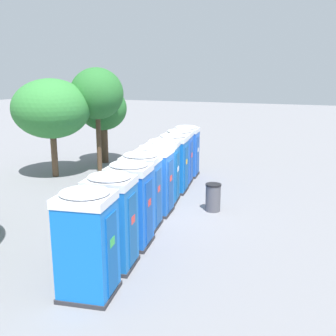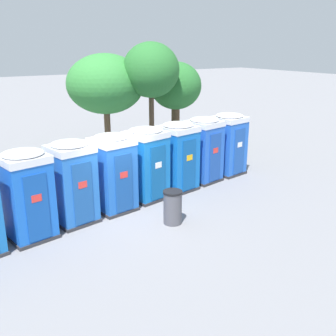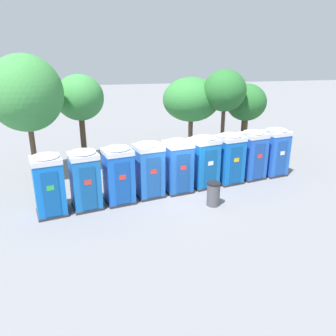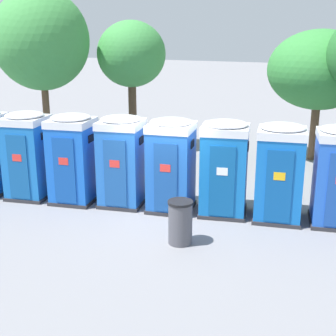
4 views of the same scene
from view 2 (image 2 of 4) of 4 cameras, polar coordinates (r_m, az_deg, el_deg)
name	(u,v)px [view 2 (image 2 of 4)]	position (r m, az deg, el deg)	size (l,w,h in m)	color
ground_plane	(118,211)	(12.97, -7.22, -6.22)	(120.00, 120.00, 0.00)	slate
portapotty_2	(27,195)	(11.38, -19.74, -3.66)	(1.38, 1.39, 2.54)	#2D2D33
portapotty_3	(72,182)	(12.02, -13.71, -1.98)	(1.38, 1.39, 2.54)	#2D2D33
portapotty_4	(113,172)	(12.66, -7.94, -0.64)	(1.36, 1.36, 2.54)	#2D2D33
portapotty_5	(147,163)	(13.52, -3.11, 0.68)	(1.46, 1.43, 2.54)	#2D2D33
portapotty_6	(178,156)	(14.38, 1.47, 1.73)	(1.41, 1.39, 2.54)	#2D2D33
portapotty_7	(204,149)	(15.39, 5.22, 2.73)	(1.41, 1.41, 2.54)	#2D2D33
portapotty_8	(228,144)	(16.40, 8.76, 3.52)	(1.38, 1.38, 2.54)	#2D2D33
street_tree_1	(176,87)	(20.95, 1.12, 11.73)	(2.69, 2.69, 4.36)	#4C3826
street_tree_3	(105,84)	(19.61, -9.06, 11.93)	(3.74, 3.74, 4.80)	brown
street_tree_4	(151,71)	(18.93, -2.48, 13.95)	(2.66, 2.66, 5.33)	#4C3826
trash_can	(173,207)	(11.85, 0.68, -5.69)	(0.59, 0.59, 1.04)	#4C4C54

